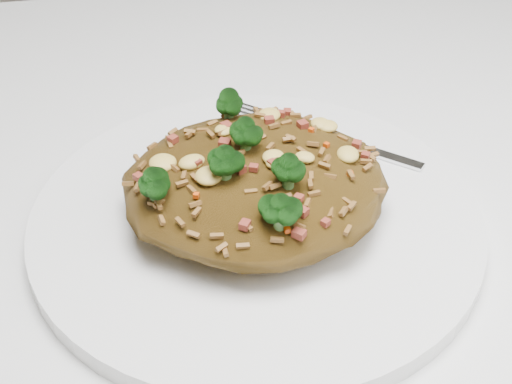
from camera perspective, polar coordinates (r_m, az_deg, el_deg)
dining_table at (r=0.56m, az=7.65°, el=-8.02°), size 1.20×0.80×0.75m
plate at (r=0.47m, az=-0.00°, el=-2.10°), size 0.30×0.30×0.01m
fried_rice at (r=0.45m, az=-0.06°, el=1.46°), size 0.17×0.15×0.07m
fork at (r=0.54m, az=5.89°, el=4.31°), size 0.13×0.12×0.00m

